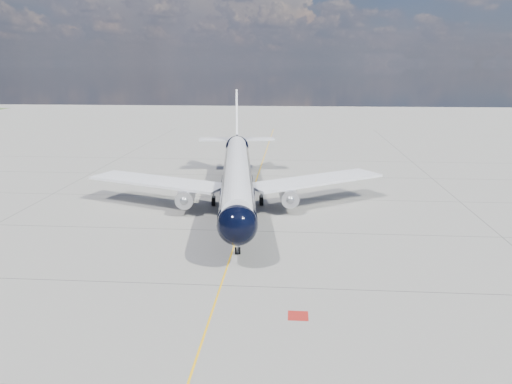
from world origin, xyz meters
TOP-DOWN VIEW (x-y plane):
  - ground at (0.00, 30.00)m, footprint 320.00×320.00m
  - taxiway_centerline at (0.00, 25.00)m, footprint 0.16×160.00m
  - red_marking at (6.80, -10.00)m, footprint 1.60×1.60m
  - main_airliner at (-1.46, 21.08)m, footprint 41.64×50.97m

SIDE VIEW (x-z plane):
  - ground at x=0.00m, z-range 0.00..0.00m
  - taxiway_centerline at x=0.00m, z-range 0.00..0.01m
  - red_marking at x=6.80m, z-range 0.00..0.01m
  - main_airliner at x=-1.46m, z-range -2.79..11.94m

